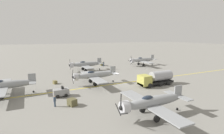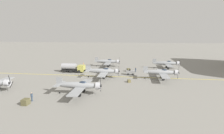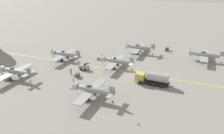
{
  "view_description": "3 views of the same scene",
  "coord_description": "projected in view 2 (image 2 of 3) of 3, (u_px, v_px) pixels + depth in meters",
  "views": [
    {
      "loc": [
        -32.98,
        18.22,
        10.48
      ],
      "look_at": [
        -0.61,
        2.65,
        3.96
      ],
      "focal_mm": 28.0,
      "sensor_mm": 36.0,
      "label": 1
    },
    {
      "loc": [
        51.26,
        14.65,
        12.91
      ],
      "look_at": [
        -0.51,
        8.0,
        2.85
      ],
      "focal_mm": 28.0,
      "sensor_mm": 36.0,
      "label": 2
    },
    {
      "loc": [
        -51.79,
        -14.84,
        23.83
      ],
      "look_at": [
        -2.58,
        5.37,
        1.92
      ],
      "focal_mm": 35.0,
      "sensor_mm": 36.0,
      "label": 3
    }
  ],
  "objects": [
    {
      "name": "airplane_far_left",
      "position": [
        167.0,
        63.0,
        64.82
      ],
      "size": [
        12.0,
        9.98,
        3.65
      ],
      "rotation": [
        0.0,
        0.0,
        -0.26
      ],
      "color": "gray",
      "rests_on": "ground"
    },
    {
      "name": "airplane_mid_left",
      "position": [
        108.0,
        62.0,
        68.84
      ],
      "size": [
        12.0,
        9.98,
        3.8
      ],
      "rotation": [
        0.0,
        0.0,
        -0.18
      ],
      "color": "gray",
      "rests_on": "ground"
    },
    {
      "name": "airplane_mid_right",
      "position": [
        80.0,
        85.0,
        37.21
      ],
      "size": [
        12.0,
        9.98,
        3.77
      ],
      "rotation": [
        0.0,
        0.0,
        0.14
      ],
      "color": "gray",
      "rests_on": "ground"
    },
    {
      "name": "traffic_cone",
      "position": [
        83.0,
        63.0,
        75.44
      ],
      "size": [
        0.36,
        0.36,
        0.55
      ],
      "primitive_type": "cone",
      "color": "orange",
      "rests_on": "ground"
    },
    {
      "name": "supply_crate_outboard",
      "position": [
        26.0,
        102.0,
        32.02
      ],
      "size": [
        1.35,
        1.13,
        1.11
      ],
      "primitive_type": "cube",
      "rotation": [
        0.0,
        0.0,
        -0.02
      ],
      "color": "brown",
      "rests_on": "ground"
    },
    {
      "name": "tow_tractor",
      "position": [
        131.0,
        72.0,
        55.26
      ],
      "size": [
        1.57,
        2.6,
        1.79
      ],
      "color": "gray",
      "rests_on": "ground"
    },
    {
      "name": "ground_plane",
      "position": [
        86.0,
        76.0,
        54.2
      ],
      "size": [
        400.0,
        400.0,
        0.0
      ],
      "primitive_type": "plane",
      "color": "gray"
    },
    {
      "name": "ground_crew_walking",
      "position": [
        32.0,
        96.0,
        33.64
      ],
      "size": [
        0.39,
        0.39,
        1.77
      ],
      "color": "#334256",
      "rests_on": "ground"
    },
    {
      "name": "fuel_tanker",
      "position": [
        73.0,
        68.0,
        59.03
      ],
      "size": [
        2.68,
        8.0,
        2.98
      ],
      "color": "black",
      "rests_on": "ground"
    },
    {
      "name": "airplane_far_center",
      "position": [
        161.0,
        72.0,
        49.69
      ],
      "size": [
        12.0,
        9.98,
        3.65
      ],
      "rotation": [
        0.0,
        0.0,
        -0.06
      ],
      "color": "gray",
      "rests_on": "ground"
    },
    {
      "name": "ground_crew_inspecting",
      "position": [
        136.0,
        69.0,
        59.07
      ],
      "size": [
        0.37,
        0.37,
        1.7
      ],
      "color": "#334256",
      "rests_on": "ground"
    },
    {
      "name": "taxiway_stripe",
      "position": [
        86.0,
        76.0,
        54.2
      ],
      "size": [
        0.3,
        160.0,
        0.01
      ],
      "primitive_type": "cube",
      "color": "yellow",
      "rests_on": "ground"
    },
    {
      "name": "supply_crate_by_tanker",
      "position": [
        129.0,
        81.0,
        46.77
      ],
      "size": [
        1.06,
        0.96,
        0.73
      ],
      "primitive_type": "cube",
      "rotation": [
        0.0,
        0.0,
        0.31
      ],
      "color": "brown",
      "rests_on": "ground"
    },
    {
      "name": "supply_crate_mid_lane",
      "position": [
        129.0,
        70.0,
        60.12
      ],
      "size": [
        1.57,
        1.45,
        1.06
      ],
      "primitive_type": "cube",
      "rotation": [
        0.0,
        0.0,
        0.37
      ],
      "color": "brown",
      "rests_on": "ground"
    },
    {
      "name": "airplane_mid_center",
      "position": [
        103.0,
        71.0,
        51.31
      ],
      "size": [
        12.0,
        9.98,
        3.68
      ],
      "rotation": [
        0.0,
        0.0,
        0.16
      ],
      "color": "#939698",
      "rests_on": "ground"
    }
  ]
}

